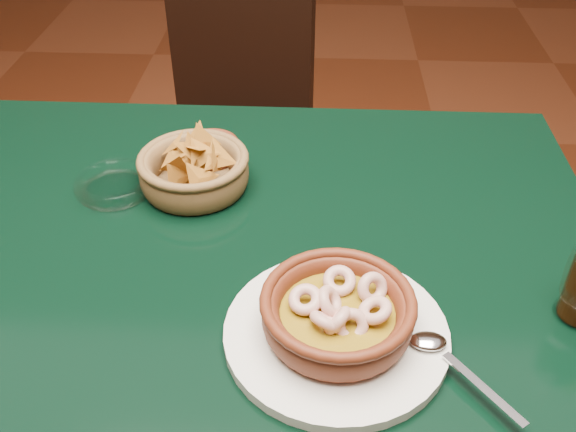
{
  "coord_description": "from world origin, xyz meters",
  "views": [
    {
      "loc": [
        0.18,
        -0.7,
        1.34
      ],
      "look_at": [
        0.14,
        -0.02,
        0.81
      ],
      "focal_mm": 40.0,
      "sensor_mm": 36.0,
      "label": 1
    }
  ],
  "objects_px": {
    "dining_chair": "(225,143)",
    "shrimp_plate": "(338,318)",
    "dining_table": "(198,287)",
    "chip_basket": "(194,170)"
  },
  "relations": [
    {
      "from": "dining_chair",
      "to": "shrimp_plate",
      "type": "bearing_deg",
      "value": -73.19
    },
    {
      "from": "dining_chair",
      "to": "dining_table",
      "type": "bearing_deg",
      "value": -85.16
    },
    {
      "from": "shrimp_plate",
      "to": "chip_basket",
      "type": "height_order",
      "value": "chip_basket"
    },
    {
      "from": "chip_basket",
      "to": "dining_chair",
      "type": "bearing_deg",
      "value": 94.41
    },
    {
      "from": "dining_table",
      "to": "dining_chair",
      "type": "relative_size",
      "value": 1.37
    },
    {
      "from": "dining_table",
      "to": "dining_chair",
      "type": "distance_m",
      "value": 0.73
    },
    {
      "from": "dining_chair",
      "to": "shrimp_plate",
      "type": "height_order",
      "value": "dining_chair"
    },
    {
      "from": "shrimp_plate",
      "to": "dining_chair",
      "type": "bearing_deg",
      "value": 106.81
    },
    {
      "from": "shrimp_plate",
      "to": "chip_basket",
      "type": "bearing_deg",
      "value": 126.07
    },
    {
      "from": "chip_basket",
      "to": "shrimp_plate",
      "type": "bearing_deg",
      "value": -53.93
    }
  ]
}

